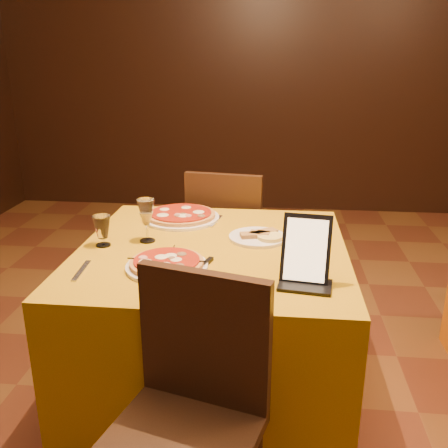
# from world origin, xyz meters

# --- Properties ---
(wall_back) EXTENTS (6.00, 0.01, 2.80)m
(wall_back) POSITION_xyz_m (0.00, 3.50, 1.40)
(wall_back) COLOR black
(wall_back) RESTS_ON floor
(main_table) EXTENTS (1.10, 1.10, 0.75)m
(main_table) POSITION_xyz_m (-0.54, 0.44, 0.38)
(main_table) COLOR #B6860B
(main_table) RESTS_ON floor
(chair_main_near) EXTENTS (0.45, 0.45, 0.91)m
(chair_main_near) POSITION_xyz_m (-0.54, -0.34, 0.46)
(chair_main_near) COLOR black
(chair_main_near) RESTS_ON floor
(chair_main_far) EXTENTS (0.53, 0.53, 0.91)m
(chair_main_far) POSITION_xyz_m (-0.54, 1.28, 0.46)
(chair_main_far) COLOR black
(chair_main_far) RESTS_ON floor
(pizza_near) EXTENTS (0.31, 0.31, 0.03)m
(pizza_near) POSITION_xyz_m (-0.68, 0.21, 0.77)
(pizza_near) COLOR white
(pizza_near) RESTS_ON main_table
(pizza_far) EXTENTS (0.37, 0.37, 0.03)m
(pizza_far) POSITION_xyz_m (-0.74, 0.79, 0.77)
(pizza_far) COLOR white
(pizza_far) RESTS_ON main_table
(cutlet_dish) EXTENTS (0.25, 0.25, 0.03)m
(cutlet_dish) POSITION_xyz_m (-0.36, 0.56, 0.76)
(cutlet_dish) COLOR white
(cutlet_dish) RESTS_ON main_table
(wine_glass) EXTENTS (0.09, 0.09, 0.19)m
(wine_glass) POSITION_xyz_m (-0.83, 0.48, 0.84)
(wine_glass) COLOR #D5C179
(wine_glass) RESTS_ON main_table
(water_glass) EXTENTS (0.09, 0.09, 0.13)m
(water_glass) POSITION_xyz_m (-1.00, 0.41, 0.81)
(water_glass) COLOR white
(water_glass) RESTS_ON main_table
(tablet) EXTENTS (0.18, 0.12, 0.23)m
(tablet) POSITION_xyz_m (-0.18, 0.15, 0.87)
(tablet) COLOR black
(tablet) RESTS_ON main_table
(knife) EXTENTS (0.08, 0.20, 0.01)m
(knife) POSITION_xyz_m (-0.56, 0.18, 0.75)
(knife) COLOR #BBBAC2
(knife) RESTS_ON main_table
(fork_near) EXTENTS (0.03, 0.18, 0.01)m
(fork_near) POSITION_xyz_m (-0.99, 0.15, 0.75)
(fork_near) COLOR #B9BAC1
(fork_near) RESTS_ON main_table
(fork_far) EXTENTS (0.05, 0.18, 0.01)m
(fork_far) POSITION_xyz_m (-0.57, 0.77, 0.75)
(fork_far) COLOR silver
(fork_far) RESTS_ON main_table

